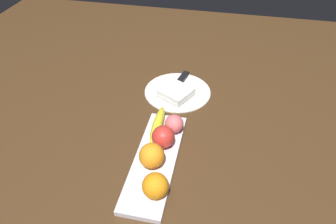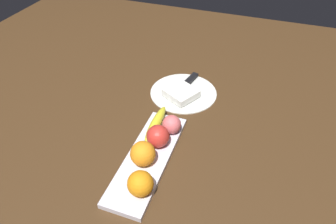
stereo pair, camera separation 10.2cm
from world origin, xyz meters
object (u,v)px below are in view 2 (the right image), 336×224
(orange_near_banana, at_px, (140,184))
(dinner_plate, at_px, (183,92))
(banana, at_px, (156,124))
(orange_near_apple, at_px, (143,154))
(peach, at_px, (172,124))
(apple, at_px, (158,136))
(fruit_tray, at_px, (148,158))
(folded_napkin, at_px, (181,93))
(knife, at_px, (189,81))

(orange_near_banana, xyz_separation_m, dinner_plate, (-0.48, -0.03, -0.05))
(dinner_plate, bearing_deg, orange_near_banana, 3.59)
(banana, bearing_deg, orange_near_apple, -173.72)
(orange_near_apple, height_order, peach, orange_near_apple)
(banana, xyz_separation_m, orange_near_banana, (0.25, 0.05, 0.02))
(orange_near_apple, relative_size, orange_near_banana, 1.05)
(peach, bearing_deg, orange_near_banana, -0.32)
(apple, relative_size, dinner_plate, 0.28)
(orange_near_apple, xyz_separation_m, dinner_plate, (-0.39, 0.00, -0.05))
(banana, distance_m, orange_near_apple, 0.16)
(fruit_tray, xyz_separation_m, orange_near_banana, (0.12, 0.03, 0.04))
(orange_near_banana, height_order, dinner_plate, orange_near_banana)
(fruit_tray, height_order, folded_napkin, folded_napkin)
(apple, distance_m, dinner_plate, 0.31)
(orange_near_apple, bearing_deg, banana, -172.48)
(fruit_tray, height_order, peach, peach)
(dinner_plate, bearing_deg, folded_napkin, -0.00)
(apple, xyz_separation_m, peach, (-0.07, 0.02, -0.00))
(knife, bearing_deg, orange_near_banana, 15.53)
(folded_napkin, bearing_deg, orange_near_apple, -0.59)
(apple, distance_m, peach, 0.07)
(fruit_tray, xyz_separation_m, peach, (-0.13, 0.03, 0.04))
(banana, xyz_separation_m, dinner_plate, (-0.24, 0.02, -0.03))
(knife, bearing_deg, banana, 7.68)
(apple, bearing_deg, knife, -178.59)
(peach, xyz_separation_m, dinner_plate, (-0.24, -0.03, -0.04))
(fruit_tray, distance_m, knife, 0.43)
(orange_near_apple, distance_m, orange_near_banana, 0.10)
(orange_near_banana, relative_size, folded_napkin, 0.67)
(fruit_tray, relative_size, knife, 2.19)
(banana, bearing_deg, fruit_tray, -170.63)
(orange_near_apple, xyz_separation_m, orange_near_banana, (0.10, 0.03, -0.00))
(fruit_tray, distance_m, peach, 0.14)
(peach, bearing_deg, knife, -174.38)
(apple, bearing_deg, orange_near_apple, -10.26)
(banana, bearing_deg, knife, -6.14)
(fruit_tray, relative_size, peach, 6.39)
(peach, relative_size, dinner_plate, 0.24)
(peach, relative_size, knife, 0.34)
(apple, height_order, orange_near_apple, orange_near_apple)
(orange_near_banana, bearing_deg, orange_near_apple, -160.63)
(peach, height_order, knife, peach)
(apple, relative_size, peach, 1.16)
(orange_near_apple, bearing_deg, fruit_tray, 171.83)
(banana, bearing_deg, peach, -92.41)
(knife, bearing_deg, peach, 18.20)
(fruit_tray, xyz_separation_m, folded_napkin, (-0.33, 0.00, 0.01))
(fruit_tray, distance_m, apple, 0.07)
(orange_near_apple, xyz_separation_m, folded_napkin, (-0.36, 0.00, -0.03))
(orange_near_banana, xyz_separation_m, peach, (-0.25, 0.00, -0.00))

